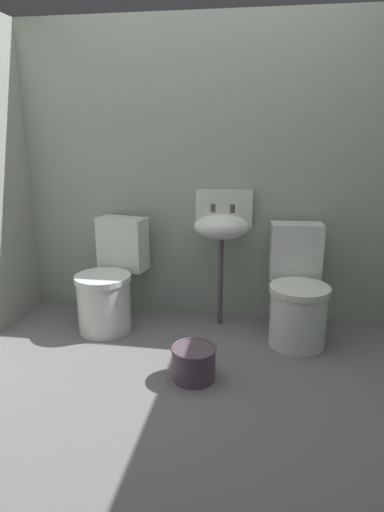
# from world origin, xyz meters

# --- Properties ---
(ground_plane) EXTENTS (3.27, 2.53, 0.08)m
(ground_plane) POSITION_xyz_m (0.00, 0.00, -0.04)
(ground_plane) COLOR slate
(wall_back) EXTENTS (3.27, 0.10, 2.19)m
(wall_back) POSITION_xyz_m (0.00, 1.11, 1.09)
(wall_back) COLOR #949E90
(wall_back) RESTS_ON ground
(toilet_left) EXTENTS (0.49, 0.65, 0.78)m
(toilet_left) POSITION_xyz_m (-0.68, 0.71, 0.32)
(toilet_left) COLOR silver
(toilet_left) RESTS_ON ground
(toilet_right) EXTENTS (0.43, 0.62, 0.78)m
(toilet_right) POSITION_xyz_m (0.66, 0.71, 0.32)
(toilet_right) COLOR silver
(toilet_right) RESTS_ON ground
(sink) EXTENTS (0.42, 0.35, 0.99)m
(sink) POSITION_xyz_m (0.11, 0.90, 0.75)
(sink) COLOR #50434E
(sink) RESTS_ON ground
(bucket) EXTENTS (0.27, 0.27, 0.20)m
(bucket) POSITION_xyz_m (0.04, 0.09, 0.11)
(bucket) COLOR #50434E
(bucket) RESTS_ON ground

